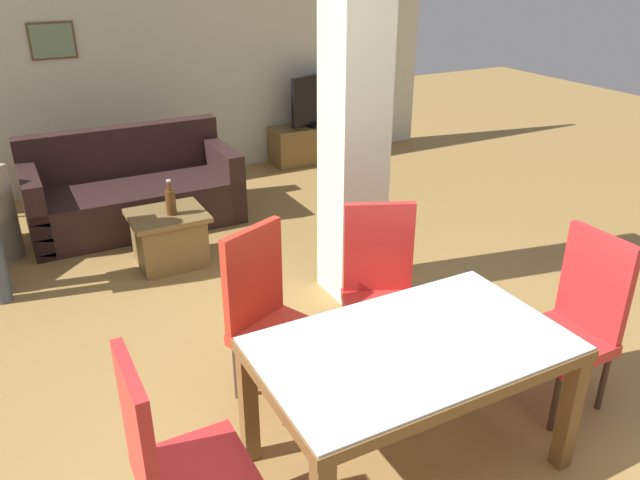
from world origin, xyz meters
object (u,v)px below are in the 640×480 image
(dining_chair_far_right, at_px, (380,284))
(bottle, at_px, (171,201))
(sofa, at_px, (133,194))
(coffee_table, at_px, (169,238))
(dining_chair_head_right, at_px, (575,318))
(dining_chair_head_left, at_px, (173,460))
(dining_table, at_px, (411,369))
(tv_screen, at_px, (318,101))
(dining_chair_far_left, at_px, (269,312))
(tv_stand, at_px, (318,143))

(dining_chair_far_right, distance_m, bottle, 2.07)
(sofa, bearing_deg, coffee_table, 93.40)
(dining_chair_far_right, bearing_deg, sofa, -49.85)
(sofa, distance_m, bottle, 1.11)
(dining_chair_head_right, xyz_separation_m, coffee_table, (-1.57, 2.80, -0.30))
(dining_chair_head_left, relative_size, bottle, 3.47)
(dining_table, height_order, dining_chair_head_left, dining_chair_head_left)
(sofa, bearing_deg, tv_screen, -159.55)
(tv_screen, bearing_deg, bottle, 22.90)
(dining_chair_far_right, relative_size, coffee_table, 1.68)
(bottle, relative_size, tv_screen, 0.37)
(dining_table, relative_size, dining_chair_far_right, 1.45)
(dining_table, height_order, tv_screen, tv_screen)
(dining_chair_head_left, relative_size, dining_chair_head_right, 1.00)
(coffee_table, bearing_deg, sofa, 93.40)
(dining_chair_far_left, height_order, sofa, dining_chair_far_left)
(bottle, bearing_deg, dining_chair_head_left, -105.52)
(bottle, bearing_deg, dining_table, -81.54)
(sofa, height_order, bottle, sofa)
(tv_stand, distance_m, tv_screen, 0.53)
(dining_table, bearing_deg, dining_chair_head_left, 180.00)
(dining_chair_head_left, height_order, tv_screen, tv_screen)
(dining_chair_far_right, xyz_separation_m, dining_chair_head_right, (0.76, -0.84, 0.00))
(tv_screen, bearing_deg, dining_chair_head_left, 39.47)
(dining_chair_far_right, bearing_deg, tv_stand, -88.70)
(tv_stand, bearing_deg, dining_chair_head_left, -123.66)
(coffee_table, bearing_deg, tv_stand, 38.80)
(dining_table, bearing_deg, dining_chair_far_right, 66.21)
(coffee_table, relative_size, tv_screen, 0.76)
(tv_screen, bearing_deg, tv_stand, 180.00)
(dining_chair_head_right, relative_size, bottle, 3.47)
(dining_table, relative_size, dining_chair_far_left, 1.45)
(dining_chair_far_right, height_order, coffee_table, dining_chair_far_right)
(dining_chair_head_left, relative_size, sofa, 0.54)
(dining_table, distance_m, dining_chair_head_right, 1.13)
(dining_table, distance_m, bottle, 2.79)
(dining_chair_far_right, relative_size, bottle, 3.47)
(coffee_table, distance_m, bottle, 0.34)
(dining_chair_far_right, distance_m, coffee_table, 2.14)
(coffee_table, bearing_deg, bottle, -51.15)
(sofa, xyz_separation_m, tv_stand, (2.50, 0.93, -0.07))
(dining_table, height_order, bottle, bottle)
(dining_chair_far_right, distance_m, tv_screen, 4.25)
(dining_chair_far_left, bearing_deg, tv_stand, -144.50)
(dining_table, bearing_deg, tv_stand, 67.28)
(dining_chair_head_left, height_order, dining_chair_head_right, same)
(dining_table, height_order, dining_chair_far_left, dining_chair_far_left)
(dining_chair_far_left, bearing_deg, dining_chair_head_left, 23.70)
(dining_chair_head_left, distance_m, tv_screen, 5.72)
(dining_table, distance_m, dining_chair_head_left, 1.18)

